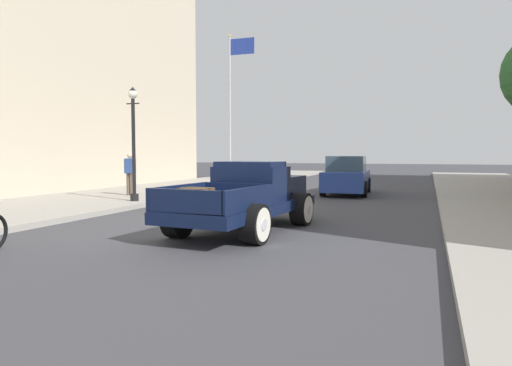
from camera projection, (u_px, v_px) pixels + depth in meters
ground_plane at (240, 228)px, 11.03m from camera, size 140.00×140.00×0.00m
sidewalk_left at (10, 211)px, 13.55m from camera, size 5.50×64.00×0.15m
hotrod_truck_navy at (249, 197)px, 10.80m from camera, size 2.44×5.03×1.58m
car_background_blue at (347, 177)px, 20.01m from camera, size 2.07×4.40×1.65m
pedestrian_sidewalk_left at (130, 171)px, 17.87m from camera, size 0.53×0.22×1.65m
street_lamp_near at (133, 135)px, 15.69m from camera, size 0.50×0.32×3.85m
flagpole at (233, 91)px, 29.67m from camera, size 1.74×0.16×9.16m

